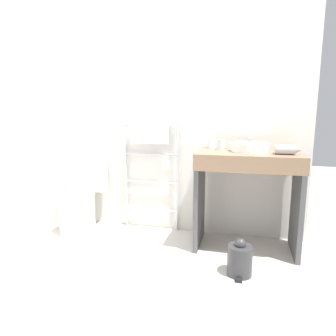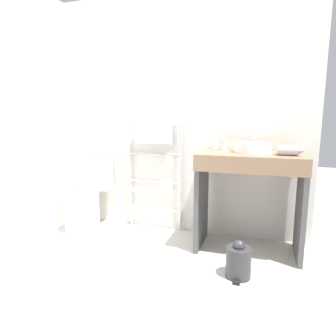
# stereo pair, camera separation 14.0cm
# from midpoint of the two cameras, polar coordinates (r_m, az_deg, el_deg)

# --- Properties ---
(ground_plane) EXTENTS (12.00, 12.00, 0.00)m
(ground_plane) POSITION_cam_midpoint_polar(r_m,az_deg,el_deg) (2.11, -11.78, -24.48)
(ground_plane) COLOR beige
(wall_back) EXTENTS (2.68, 0.12, 2.35)m
(wall_back) POSITION_cam_midpoint_polar(r_m,az_deg,el_deg) (3.08, -0.69, 9.78)
(wall_back) COLOR silver
(wall_back) RESTS_ON ground_plane
(wall_side) EXTENTS (0.12, 2.03, 2.35)m
(wall_side) POSITION_cam_midpoint_polar(r_m,az_deg,el_deg) (3.05, -28.92, 8.54)
(wall_side) COLOR silver
(wall_side) RESTS_ON ground_plane
(toilet) EXTENTS (0.40, 0.49, 0.76)m
(toilet) POSITION_cam_midpoint_polar(r_m,az_deg,el_deg) (3.24, -17.57, -6.08)
(toilet) COLOR white
(toilet) RESTS_ON ground_plane
(towel_radiator) EXTENTS (0.58, 0.06, 1.14)m
(towel_radiator) POSITION_cam_midpoint_polar(r_m,az_deg,el_deg) (3.06, -4.70, 3.15)
(towel_radiator) COLOR silver
(towel_radiator) RESTS_ON ground_plane
(vanity_counter) EXTENTS (0.88, 0.55, 0.88)m
(vanity_counter) POSITION_cam_midpoint_polar(r_m,az_deg,el_deg) (2.69, 13.43, -3.28)
(vanity_counter) COLOR #84664C
(vanity_counter) RESTS_ON ground_plane
(sink_basin) EXTENTS (0.32, 0.32, 0.08)m
(sink_basin) POSITION_cam_midpoint_polar(r_m,az_deg,el_deg) (2.68, 13.87, 3.95)
(sink_basin) COLOR white
(sink_basin) RESTS_ON vanity_counter
(faucet) EXTENTS (0.02, 0.10, 0.12)m
(faucet) POSITION_cam_midpoint_polar(r_m,az_deg,el_deg) (2.85, 13.95, 5.06)
(faucet) COLOR silver
(faucet) RESTS_ON vanity_counter
(cup_near_wall) EXTENTS (0.07, 0.07, 0.10)m
(cup_near_wall) POSITION_cam_midpoint_polar(r_m,az_deg,el_deg) (2.86, 6.90, 4.65)
(cup_near_wall) COLOR silver
(cup_near_wall) RESTS_ON vanity_counter
(cup_near_edge) EXTENTS (0.07, 0.07, 0.09)m
(cup_near_edge) POSITION_cam_midpoint_polar(r_m,az_deg,el_deg) (2.79, 8.63, 4.44)
(cup_near_edge) COLOR silver
(cup_near_edge) RESTS_ON vanity_counter
(hair_dryer) EXTENTS (0.20, 0.16, 0.08)m
(hair_dryer) POSITION_cam_midpoint_polar(r_m,az_deg,el_deg) (2.58, 20.14, 3.34)
(hair_dryer) COLOR #B7B7BC
(hair_dryer) RESTS_ON vanity_counter
(trash_bin) EXTENTS (0.19, 0.22, 0.29)m
(trash_bin) POSITION_cam_midpoint_polar(r_m,az_deg,el_deg) (2.39, 11.81, -16.67)
(trash_bin) COLOR #333335
(trash_bin) RESTS_ON ground_plane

